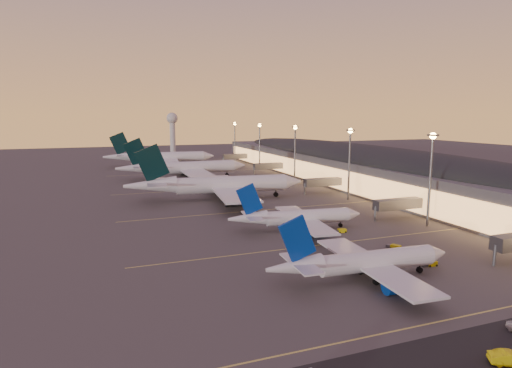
{
  "coord_description": "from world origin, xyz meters",
  "views": [
    {
      "loc": [
        -49.11,
        -91.34,
        30.53
      ],
      "look_at": [
        2.0,
        45.0,
        7.0
      ],
      "focal_mm": 30.0,
      "sensor_mm": 36.0,
      "label": 1
    }
  ],
  "objects_px": {
    "airliner_wide_far": "(160,157)",
    "baggage_tug_b": "(429,264)",
    "airliner_narrow_south": "(362,262)",
    "baggage_tug_d": "(394,247)",
    "airliner_wide_mid": "(184,168)",
    "baggage_tug_c": "(340,231)",
    "airliner_wide_near": "(217,185)",
    "service_van_b": "(511,359)",
    "radar_tower": "(172,126)",
    "airliner_narrow_north": "(296,218)"
  },
  "relations": [
    {
      "from": "airliner_wide_far",
      "to": "baggage_tug_b",
      "type": "distance_m",
      "value": 196.59
    },
    {
      "from": "airliner_narrow_south",
      "to": "baggage_tug_d",
      "type": "xyz_separation_m",
      "value": [
        18.15,
        13.54,
        -3.02
      ]
    },
    {
      "from": "airliner_wide_mid",
      "to": "baggage_tug_c",
      "type": "height_order",
      "value": "airliner_wide_mid"
    },
    {
      "from": "airliner_wide_near",
      "to": "airliner_wide_far",
      "type": "relative_size",
      "value": 1.0
    },
    {
      "from": "service_van_b",
      "to": "airliner_wide_near",
      "type": "bearing_deg",
      "value": 34.81
    },
    {
      "from": "baggage_tug_b",
      "to": "baggage_tug_c",
      "type": "relative_size",
      "value": 1.0
    },
    {
      "from": "baggage_tug_c",
      "to": "baggage_tug_d",
      "type": "xyz_separation_m",
      "value": [
        4.24,
        -16.33,
        0.0
      ]
    },
    {
      "from": "airliner_narrow_south",
      "to": "service_van_b",
      "type": "distance_m",
      "value": 30.1
    },
    {
      "from": "baggage_tug_c",
      "to": "service_van_b",
      "type": "height_order",
      "value": "service_van_b"
    },
    {
      "from": "airliner_narrow_south",
      "to": "baggage_tug_b",
      "type": "distance_m",
      "value": 17.84
    },
    {
      "from": "airliner_wide_near",
      "to": "radar_tower",
      "type": "relative_size",
      "value": 2.0
    },
    {
      "from": "airliner_wide_mid",
      "to": "airliner_wide_near",
      "type": "bearing_deg",
      "value": -88.21
    },
    {
      "from": "airliner_wide_near",
      "to": "airliner_wide_mid",
      "type": "height_order",
      "value": "airliner_wide_near"
    },
    {
      "from": "airliner_wide_far",
      "to": "baggage_tug_c",
      "type": "height_order",
      "value": "airliner_wide_far"
    },
    {
      "from": "airliner_wide_near",
      "to": "baggage_tug_b",
      "type": "bearing_deg",
      "value": -68.9
    },
    {
      "from": "baggage_tug_b",
      "to": "baggage_tug_d",
      "type": "distance_m",
      "value": 11.98
    },
    {
      "from": "baggage_tug_d",
      "to": "service_van_b",
      "type": "relative_size",
      "value": 0.67
    },
    {
      "from": "airliner_narrow_north",
      "to": "baggage_tug_c",
      "type": "height_order",
      "value": "airliner_narrow_north"
    },
    {
      "from": "baggage_tug_b",
      "to": "baggage_tug_d",
      "type": "height_order",
      "value": "baggage_tug_b"
    },
    {
      "from": "baggage_tug_c",
      "to": "baggage_tug_d",
      "type": "relative_size",
      "value": 0.98
    },
    {
      "from": "airliner_wide_mid",
      "to": "baggage_tug_c",
      "type": "relative_size",
      "value": 18.35
    },
    {
      "from": "radar_tower",
      "to": "airliner_narrow_south",
      "type": "bearing_deg",
      "value": -92.79
    },
    {
      "from": "airliner_narrow_south",
      "to": "baggage_tug_b",
      "type": "relative_size",
      "value": 10.94
    },
    {
      "from": "airliner_wide_near",
      "to": "baggage_tug_d",
      "type": "xyz_separation_m",
      "value": [
        22.84,
        -70.59,
        -4.91
      ]
    },
    {
      "from": "airliner_wide_far",
      "to": "radar_tower",
      "type": "distance_m",
      "value": 95.08
    },
    {
      "from": "airliner_narrow_south",
      "to": "airliner_wide_mid",
      "type": "height_order",
      "value": "airliner_wide_mid"
    },
    {
      "from": "airliner_wide_near",
      "to": "service_van_b",
      "type": "xyz_separation_m",
      "value": [
        6.08,
        -114.09,
        -4.5
      ]
    },
    {
      "from": "airliner_wide_mid",
      "to": "service_van_b",
      "type": "relative_size",
      "value": 12.09
    },
    {
      "from": "airliner_narrow_south",
      "to": "radar_tower",
      "type": "bearing_deg",
      "value": 90.43
    },
    {
      "from": "airliner_wide_near",
      "to": "airliner_wide_far",
      "type": "bearing_deg",
      "value": 98.31
    },
    {
      "from": "airliner_narrow_south",
      "to": "baggage_tug_d",
      "type": "relative_size",
      "value": 10.73
    },
    {
      "from": "radar_tower",
      "to": "baggage_tug_b",
      "type": "distance_m",
      "value": 286.28
    },
    {
      "from": "airliner_narrow_south",
      "to": "airliner_wide_far",
      "type": "relative_size",
      "value": 0.57
    },
    {
      "from": "airliner_wide_near",
      "to": "radar_tower",
      "type": "xyz_separation_m",
      "value": [
        18.68,
        202.9,
        16.52
      ]
    },
    {
      "from": "airliner_wide_near",
      "to": "baggage_tug_c",
      "type": "bearing_deg",
      "value": -65.03
    },
    {
      "from": "airliner_wide_near",
      "to": "baggage_tug_d",
      "type": "bearing_deg",
      "value": -66.02
    },
    {
      "from": "airliner_wide_near",
      "to": "radar_tower",
      "type": "bearing_deg",
      "value": 90.79
    },
    {
      "from": "airliner_narrow_south",
      "to": "service_van_b",
      "type": "relative_size",
      "value": 7.21
    },
    {
      "from": "service_van_b",
      "to": "baggage_tug_c",
      "type": "bearing_deg",
      "value": 19.94
    },
    {
      "from": "airliner_wide_near",
      "to": "airliner_wide_far",
      "type": "height_order",
      "value": "airliner_wide_far"
    },
    {
      "from": "airliner_wide_far",
      "to": "airliner_wide_near",
      "type": "bearing_deg",
      "value": -81.7
    },
    {
      "from": "airliner_narrow_south",
      "to": "airliner_wide_near",
      "type": "height_order",
      "value": "airliner_wide_near"
    },
    {
      "from": "airliner_narrow_north",
      "to": "service_van_b",
      "type": "height_order",
      "value": "airliner_narrow_north"
    },
    {
      "from": "airliner_wide_near",
      "to": "service_van_b",
      "type": "relative_size",
      "value": 12.49
    },
    {
      "from": "airliner_wide_near",
      "to": "airliner_wide_mid",
      "type": "relative_size",
      "value": 1.03
    },
    {
      "from": "airliner_narrow_north",
      "to": "airliner_wide_mid",
      "type": "xyz_separation_m",
      "value": [
        -9.89,
        104.65,
        1.78
      ]
    },
    {
      "from": "airliner_narrow_north",
      "to": "airliner_wide_far",
      "type": "distance_m",
      "value": 160.67
    },
    {
      "from": "baggage_tug_b",
      "to": "baggage_tug_c",
      "type": "height_order",
      "value": "baggage_tug_b"
    },
    {
      "from": "baggage_tug_b",
      "to": "baggage_tug_c",
      "type": "xyz_separation_m",
      "value": [
        -3.6,
        28.3,
        -0.01
      ]
    },
    {
      "from": "airliner_wide_mid",
      "to": "service_van_b",
      "type": "distance_m",
      "value": 170.99
    }
  ]
}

